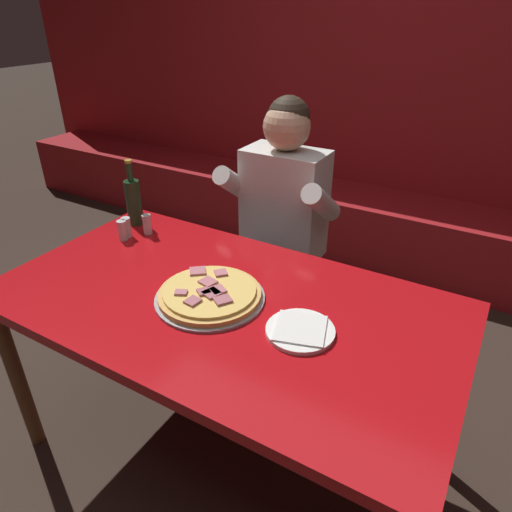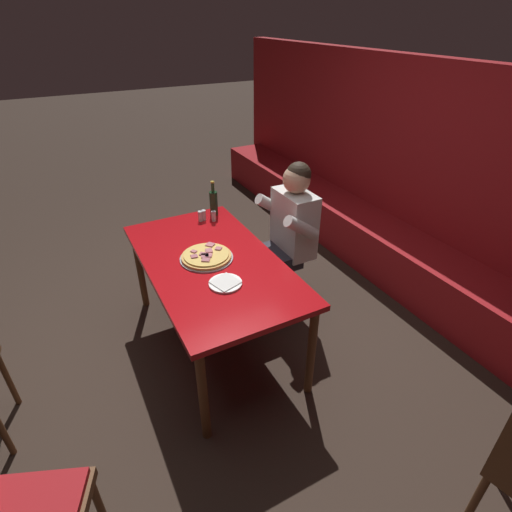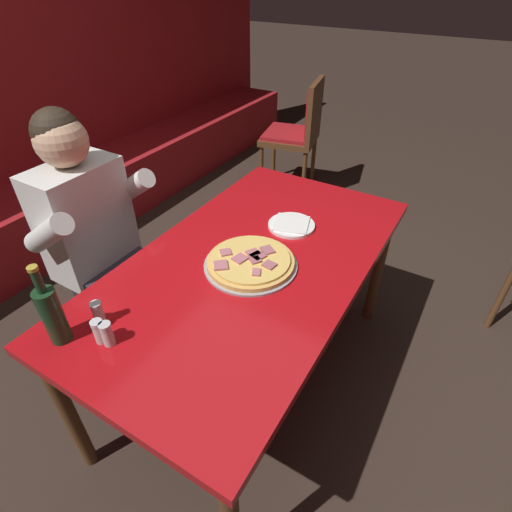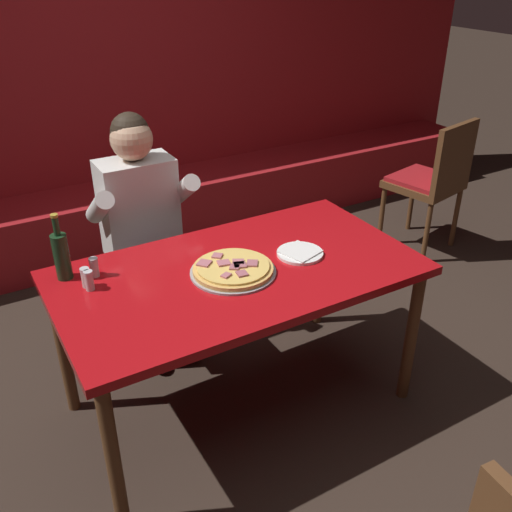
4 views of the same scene
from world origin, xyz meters
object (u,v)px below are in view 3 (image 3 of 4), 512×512
Objects in this scene: shaker_oregano at (98,314)px; shaker_red_pepper_flakes at (99,332)px; pizza at (251,262)px; beer_bottle at (52,314)px; dining_chair_far_left at (299,129)px; shaker_parmesan at (107,335)px; main_dining_table at (251,274)px; plate_white_paper at (291,225)px; diner_seated_blue_shirt at (102,239)px.

shaker_red_pepper_flakes is at bearing -129.60° from shaker_oregano.
beer_bottle reaches higher than pizza.
shaker_parmesan is at bearing -167.28° from dining_chair_far_left.
beer_bottle reaches higher than shaker_red_pepper_flakes.
main_dining_table is 0.32m from plate_white_paper.
plate_white_paper reaches higher than main_dining_table.
diner_seated_blue_shirt reaches higher than dining_chair_far_left.
beer_bottle is 3.40× the size of shaker_parmesan.
pizza is (-0.03, -0.02, 0.09)m from main_dining_table.
plate_white_paper is (0.30, -0.03, 0.08)m from main_dining_table.
pizza reaches higher than plate_white_paper.
diner_seated_blue_shirt is (-0.13, 0.71, -0.07)m from pizza.
diner_seated_blue_shirt is (0.43, 0.54, -0.09)m from shaker_parmesan.
shaker_red_pepper_flakes is 1.00× the size of shaker_parmesan.
pizza is at bearing -151.56° from main_dining_table.
main_dining_table is at bearing 174.88° from plate_white_paper.
pizza is at bearing -27.62° from shaker_oregano.
diner_seated_blue_shirt is (-0.47, 0.72, -0.06)m from plate_white_paper.
dining_chair_far_left is at bearing 1.04° from diner_seated_blue_shirt.
pizza is 0.34m from plate_white_paper.
shaker_red_pepper_flakes is 0.09m from shaker_oregano.
diner_seated_blue_shirt is (0.39, 0.44, -0.09)m from shaker_oregano.
beer_bottle is at bearing -141.83° from diner_seated_blue_shirt.
beer_bottle is at bearing 161.23° from plate_white_paper.
diner_seated_blue_shirt is (0.44, 0.51, -0.09)m from shaker_red_pepper_flakes.
plate_white_paper is 1.02m from beer_bottle.
shaker_red_pepper_flakes reaches higher than pizza.
main_dining_table is at bearing -24.49° from shaker_oregano.
main_dining_table is at bearing -159.49° from dining_chair_far_left.
shaker_parmesan reaches higher than plate_white_paper.
shaker_red_pepper_flakes is 2.63m from dining_chair_far_left.
pizza is at bearing -17.13° from shaker_parmesan.
main_dining_table is 18.17× the size of shaker_parmesan.
plate_white_paper is 2.44× the size of shaker_oregano.
dining_chair_far_left reaches higher than shaker_oregano.
shaker_red_pepper_flakes is 0.07× the size of diner_seated_blue_shirt.
shaker_oregano is 0.09× the size of dining_chair_far_left.
shaker_parmesan is 0.70m from diner_seated_blue_shirt.
main_dining_table is 0.10m from pizza.
pizza is at bearing -19.70° from shaker_red_pepper_flakes.
pizza is 0.73m from diner_seated_blue_shirt.
shaker_oregano is at bearing 161.97° from plate_white_paper.
shaker_red_pepper_flakes is (-0.60, 0.18, 0.11)m from main_dining_table.
shaker_oregano is at bearing -169.13° from dining_chair_far_left.
shaker_parmesan is at bearing -116.99° from shaker_oregano.
plate_white_paper is 2.44× the size of shaker_red_pepper_flakes.
shaker_parmesan is 0.07× the size of diner_seated_blue_shirt.
shaker_parmesan is (0.06, -0.15, -0.07)m from beer_bottle.
pizza is 0.29× the size of diner_seated_blue_shirt.
dining_chair_far_left is (2.12, 0.04, -0.14)m from diner_seated_blue_shirt.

